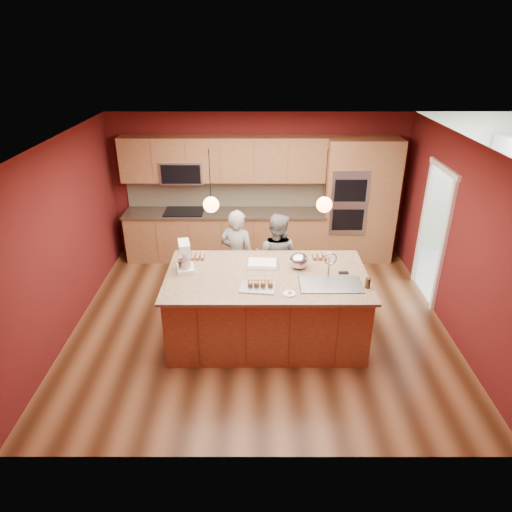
{
  "coord_description": "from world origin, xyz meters",
  "views": [
    {
      "loc": [
        -0.06,
        -5.82,
        3.93
      ],
      "look_at": [
        -0.06,
        -0.1,
        1.14
      ],
      "focal_mm": 32.0,
      "sensor_mm": 36.0,
      "label": 1
    }
  ],
  "objects_px": {
    "person_right": "(276,258)",
    "stand_mixer": "(185,258)",
    "island": "(268,306)",
    "mixing_bowl": "(299,261)",
    "person_left": "(237,257)"
  },
  "relations": [
    {
      "from": "person_right",
      "to": "stand_mixer",
      "type": "distance_m",
      "value": 1.63
    },
    {
      "from": "island",
      "to": "mixing_bowl",
      "type": "distance_m",
      "value": 0.76
    },
    {
      "from": "person_right",
      "to": "stand_mixer",
      "type": "height_order",
      "value": "person_right"
    },
    {
      "from": "island",
      "to": "mixing_bowl",
      "type": "height_order",
      "value": "island"
    },
    {
      "from": "person_right",
      "to": "stand_mixer",
      "type": "bearing_deg",
      "value": 56.12
    },
    {
      "from": "island",
      "to": "person_right",
      "type": "bearing_deg",
      "value": 81.0
    },
    {
      "from": "person_left",
      "to": "stand_mixer",
      "type": "distance_m",
      "value": 1.19
    },
    {
      "from": "island",
      "to": "stand_mixer",
      "type": "xyz_separation_m",
      "value": [
        -1.13,
        0.12,
        0.67
      ]
    },
    {
      "from": "person_left",
      "to": "mixing_bowl",
      "type": "height_order",
      "value": "person_left"
    },
    {
      "from": "island",
      "to": "person_left",
      "type": "xyz_separation_m",
      "value": [
        -0.46,
        1.02,
        0.27
      ]
    },
    {
      "from": "stand_mixer",
      "to": "mixing_bowl",
      "type": "height_order",
      "value": "stand_mixer"
    },
    {
      "from": "mixing_bowl",
      "to": "person_right",
      "type": "bearing_deg",
      "value": 108.33
    },
    {
      "from": "stand_mixer",
      "to": "mixing_bowl",
      "type": "relative_size",
      "value": 1.59
    },
    {
      "from": "person_left",
      "to": "person_right",
      "type": "bearing_deg",
      "value": -160.97
    },
    {
      "from": "person_left",
      "to": "person_right",
      "type": "xyz_separation_m",
      "value": [
        0.62,
        0.0,
        -0.03
      ]
    }
  ]
}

